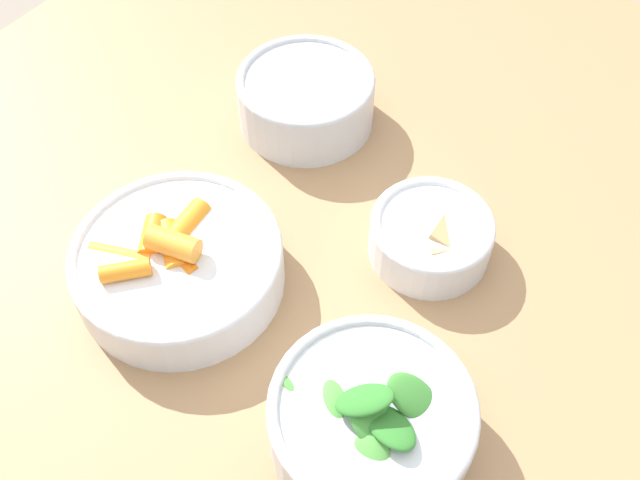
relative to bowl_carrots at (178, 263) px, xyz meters
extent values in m
cube|color=#99724C|center=(0.06, -0.07, -0.04)|extent=(1.25, 1.04, 0.03)
cube|color=olive|center=(0.62, 0.39, -0.40)|extent=(0.06, 0.06, 0.69)
cylinder|color=silver|center=(0.00, 0.00, -0.01)|extent=(0.19, 0.19, 0.05)
torus|color=silver|center=(0.00, 0.00, 0.02)|extent=(0.19, 0.19, 0.01)
cylinder|color=orange|center=(0.03, 0.01, 0.01)|extent=(0.06, 0.03, 0.02)
cylinder|color=orange|center=(0.00, 0.03, 0.01)|extent=(0.05, 0.04, 0.02)
cylinder|color=orange|center=(0.00, 0.01, 0.01)|extent=(0.05, 0.06, 0.02)
cylinder|color=orange|center=(-0.03, 0.04, 0.01)|extent=(0.04, 0.06, 0.02)
cylinder|color=orange|center=(0.00, 0.00, 0.01)|extent=(0.03, 0.06, 0.02)
cylinder|color=orange|center=(-0.04, 0.02, 0.02)|extent=(0.04, 0.04, 0.02)
cylinder|color=orange|center=(0.00, 0.00, 0.03)|extent=(0.03, 0.05, 0.02)
cylinder|color=silver|center=(-0.03, -0.23, 0.00)|extent=(0.16, 0.16, 0.06)
torus|color=silver|center=(-0.03, -0.23, 0.03)|extent=(0.16, 0.16, 0.01)
ellipsoid|color=#2D7028|center=(-0.04, -0.22, 0.04)|extent=(0.05, 0.05, 0.03)
ellipsoid|color=#3D8433|center=(-0.01, -0.26, 0.02)|extent=(0.07, 0.06, 0.03)
ellipsoid|color=#2D7028|center=(-0.04, -0.25, 0.03)|extent=(0.05, 0.06, 0.03)
ellipsoid|color=#3D8433|center=(-0.05, -0.24, 0.03)|extent=(0.04, 0.05, 0.04)
ellipsoid|color=#4C933D|center=(-0.07, -0.25, 0.02)|extent=(0.05, 0.04, 0.04)
ellipsoid|color=#4C933D|center=(-0.04, -0.20, 0.02)|extent=(0.05, 0.05, 0.02)
ellipsoid|color=#4C933D|center=(-0.04, -0.17, 0.01)|extent=(0.05, 0.07, 0.05)
ellipsoid|color=#3D8433|center=(-0.01, -0.25, 0.03)|extent=(0.04, 0.05, 0.04)
ellipsoid|color=#2D7028|center=(0.00, -0.24, 0.02)|extent=(0.05, 0.05, 0.03)
cylinder|color=silver|center=(0.25, 0.03, 0.00)|extent=(0.15, 0.15, 0.06)
torus|color=silver|center=(0.25, 0.03, 0.03)|extent=(0.15, 0.15, 0.01)
cylinder|color=#936042|center=(0.25, 0.03, -0.01)|extent=(0.14, 0.14, 0.03)
ellipsoid|color=#AD7551|center=(0.27, 0.02, 0.01)|extent=(0.01, 0.01, 0.01)
ellipsoid|color=#8E5B3D|center=(0.25, -0.03, 0.01)|extent=(0.01, 0.01, 0.01)
ellipsoid|color=#8E5B3D|center=(0.29, 0.01, 0.02)|extent=(0.01, 0.01, 0.01)
ellipsoid|color=#8E5B3D|center=(0.30, -0.01, 0.01)|extent=(0.01, 0.01, 0.01)
ellipsoid|color=#A36B4C|center=(0.27, 0.03, 0.01)|extent=(0.01, 0.01, 0.01)
ellipsoid|color=#AD7551|center=(0.20, 0.06, 0.01)|extent=(0.01, 0.01, 0.01)
ellipsoid|color=#8E5B3D|center=(0.23, -0.02, 0.01)|extent=(0.01, 0.01, 0.01)
ellipsoid|color=#A36B4C|center=(0.23, -0.03, 0.01)|extent=(0.01, 0.01, 0.01)
ellipsoid|color=#A36B4C|center=(0.24, 0.09, 0.01)|extent=(0.01, 0.01, 0.01)
ellipsoid|color=#AD7551|center=(0.30, 0.02, 0.01)|extent=(0.01, 0.01, 0.01)
ellipsoid|color=#AD7551|center=(0.23, 0.02, 0.01)|extent=(0.01, 0.01, 0.01)
ellipsoid|color=#AD7551|center=(0.29, -0.01, 0.02)|extent=(0.01, 0.01, 0.01)
ellipsoid|color=#AD7551|center=(0.29, 0.06, 0.01)|extent=(0.01, 0.01, 0.01)
ellipsoid|color=#A36B4C|center=(0.23, 0.07, 0.02)|extent=(0.01, 0.01, 0.01)
cylinder|color=beige|center=(0.25, 0.00, 0.02)|extent=(0.03, 0.03, 0.01)
cylinder|color=beige|center=(0.23, 0.02, 0.02)|extent=(0.03, 0.03, 0.01)
cylinder|color=tan|center=(0.24, 0.03, 0.02)|extent=(0.03, 0.03, 0.01)
cylinder|color=tan|center=(0.23, 0.03, 0.02)|extent=(0.03, 0.03, 0.01)
cylinder|color=beige|center=(0.21, 0.03, 0.02)|extent=(0.03, 0.03, 0.01)
cylinder|color=silver|center=(0.16, -0.18, -0.01)|extent=(0.12, 0.12, 0.04)
torus|color=silver|center=(0.16, -0.18, 0.01)|extent=(0.12, 0.12, 0.01)
cube|color=tan|center=(0.16, -0.17, 0.00)|extent=(0.07, 0.06, 0.01)
cube|color=tan|center=(0.17, -0.19, 0.00)|extent=(0.08, 0.08, 0.02)
cube|color=tan|center=(0.17, -0.21, 0.01)|extent=(0.05, 0.05, 0.02)
camera|label=1|loc=(-0.25, -0.32, 0.53)|focal=40.00mm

